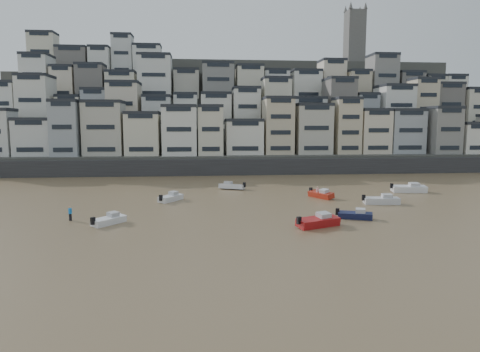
{
  "coord_description": "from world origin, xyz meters",
  "views": [
    {
      "loc": [
        1.0,
        -29.09,
        11.28
      ],
      "look_at": [
        6.52,
        30.0,
        4.0
      ],
      "focal_mm": 32.0,
      "sensor_mm": 36.0,
      "label": 1
    }
  ],
  "objects": [
    {
      "name": "boat_f",
      "position": [
        -3.37,
        33.33,
        0.66
      ],
      "size": [
        4.0,
        4.9,
        1.32
      ],
      "primitive_type": null,
      "rotation": [
        0.0,
        0.0,
        0.98
      ],
      "color": "silver",
      "rests_on": "ground"
    },
    {
      "name": "boat_h",
      "position": [
        6.39,
        43.89,
        0.66
      ],
      "size": [
        5.08,
        3.5,
        1.33
      ],
      "primitive_type": null,
      "rotation": [
        0.0,
        0.0,
        2.7
      ],
      "color": "silver",
      "rests_on": "ground"
    },
    {
      "name": "boat_d",
      "position": [
        26.44,
        28.23,
        0.73
      ],
      "size": [
        5.52,
        2.33,
        1.46
      ],
      "primitive_type": null,
      "rotation": [
        0.0,
        0.0,
        -0.11
      ],
      "color": "silver",
      "rests_on": "ground"
    },
    {
      "name": "boat_j",
      "position": [
        -9.34,
        19.26,
        0.61
      ],
      "size": [
        3.99,
        4.41,
        1.23
      ],
      "primitive_type": null,
      "rotation": [
        0.0,
        0.0,
        0.88
      ],
      "color": "white",
      "rests_on": "ground"
    },
    {
      "name": "hillside",
      "position": [
        14.73,
        104.84,
        13.01
      ],
      "size": [
        141.04,
        66.0,
        50.0
      ],
      "color": "#4C4C47",
      "rests_on": "ground"
    },
    {
      "name": "boat_g",
      "position": [
        35.36,
        37.89,
        0.83
      ],
      "size": [
        6.25,
        2.67,
        1.65
      ],
      "primitive_type": null,
      "rotation": [
        0.0,
        0.0,
        -0.12
      ],
      "color": "silver",
      "rests_on": "ground"
    },
    {
      "name": "person_pink",
      "position": [
        18.84,
        34.23,
        0.87
      ],
      "size": [
        0.44,
        0.44,
        1.74
      ],
      "primitive_type": null,
      "color": "#D69799",
      "rests_on": "ground"
    },
    {
      "name": "person_blue",
      "position": [
        -14.23,
        21.56,
        0.87
      ],
      "size": [
        0.44,
        0.44,
        1.74
      ],
      "primitive_type": null,
      "color": "blue",
      "rests_on": "ground"
    },
    {
      "name": "boat_b",
      "position": [
        19.31,
        19.36,
        0.59
      ],
      "size": [
        4.59,
        2.88,
        1.19
      ],
      "primitive_type": null,
      "rotation": [
        0.0,
        0.0,
        -0.36
      ],
      "color": "#13193D",
      "rests_on": "ground"
    },
    {
      "name": "boat_a",
      "position": [
        13.83,
        15.88,
        0.75
      ],
      "size": [
        5.78,
        3.84,
        1.5
      ],
      "primitive_type": null,
      "rotation": [
        0.0,
        0.0,
        0.41
      ],
      "color": "#A11315",
      "rests_on": "ground"
    },
    {
      "name": "ground",
      "position": [
        0.0,
        0.0,
        0.0
      ],
      "size": [
        400.0,
        400.0,
        0.0
      ],
      "primitive_type": "plane",
      "color": "olive",
      "rests_on": "ground"
    },
    {
      "name": "boat_e",
      "position": [
        19.32,
        33.93,
        0.66
      ],
      "size": [
        3.65,
        5.0,
        1.32
      ],
      "primitive_type": null,
      "rotation": [
        0.0,
        0.0,
        -1.09
      ],
      "color": "#A32414",
      "rests_on": "ground"
    },
    {
      "name": "harbor_wall",
      "position": [
        10.0,
        65.0,
        1.75
      ],
      "size": [
        140.0,
        3.0,
        3.5
      ],
      "primitive_type": "cube",
      "color": "#38383A",
      "rests_on": "ground"
    }
  ]
}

